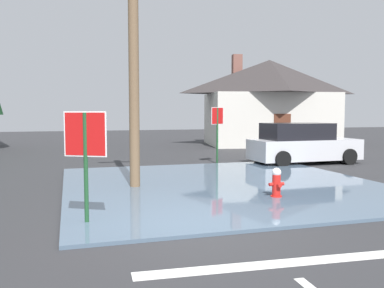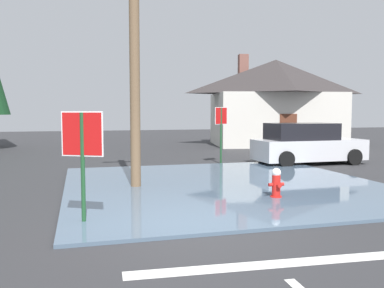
{
  "view_description": "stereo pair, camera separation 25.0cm",
  "coord_description": "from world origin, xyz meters",
  "px_view_note": "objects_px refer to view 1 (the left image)",
  "views": [
    {
      "loc": [
        -2.36,
        -7.4,
        2.13
      ],
      "look_at": [
        0.66,
        2.73,
        1.3
      ],
      "focal_mm": 38.9,
      "sensor_mm": 36.0,
      "label": 1
    },
    {
      "loc": [
        -2.12,
        -7.47,
        2.13
      ],
      "look_at": [
        0.66,
        2.73,
        1.3
      ],
      "focal_mm": 38.9,
      "sensor_mm": 36.0,
      "label": 2
    }
  ],
  "objects_px": {
    "stop_sign_near": "(85,144)",
    "stop_sign_far": "(217,124)",
    "fire_hydrant": "(276,184)",
    "parked_car": "(302,144)",
    "utility_pole": "(133,38)",
    "house": "(269,101)"
  },
  "relations": [
    {
      "from": "stop_sign_near",
      "to": "stop_sign_far",
      "type": "height_order",
      "value": "stop_sign_far"
    },
    {
      "from": "stop_sign_far",
      "to": "fire_hydrant",
      "type": "bearing_deg",
      "value": -98.27
    },
    {
      "from": "stop_sign_near",
      "to": "parked_car",
      "type": "distance_m",
      "value": 11.39
    },
    {
      "from": "utility_pole",
      "to": "fire_hydrant",
      "type": "bearing_deg",
      "value": -37.7
    },
    {
      "from": "house",
      "to": "stop_sign_near",
      "type": "bearing_deg",
      "value": -126.55
    },
    {
      "from": "parked_car",
      "to": "stop_sign_near",
      "type": "bearing_deg",
      "value": -141.47
    },
    {
      "from": "utility_pole",
      "to": "house",
      "type": "relative_size",
      "value": 0.87
    },
    {
      "from": "utility_pole",
      "to": "house",
      "type": "distance_m",
      "value": 16.67
    },
    {
      "from": "fire_hydrant",
      "to": "parked_car",
      "type": "relative_size",
      "value": 0.17
    },
    {
      "from": "fire_hydrant",
      "to": "house",
      "type": "bearing_deg",
      "value": 63.64
    },
    {
      "from": "utility_pole",
      "to": "stop_sign_far",
      "type": "bearing_deg",
      "value": 48.26
    },
    {
      "from": "stop_sign_near",
      "to": "stop_sign_far",
      "type": "xyz_separation_m",
      "value": [
        5.53,
        8.03,
        0.11
      ]
    },
    {
      "from": "stop_sign_far",
      "to": "house",
      "type": "relative_size",
      "value": 0.25
    },
    {
      "from": "stop_sign_far",
      "to": "house",
      "type": "bearing_deg",
      "value": 51.6
    },
    {
      "from": "house",
      "to": "fire_hydrant",
      "type": "bearing_deg",
      "value": -116.36
    },
    {
      "from": "stop_sign_near",
      "to": "house",
      "type": "bearing_deg",
      "value": 53.45
    },
    {
      "from": "parked_car",
      "to": "fire_hydrant",
      "type": "bearing_deg",
      "value": -126.03
    },
    {
      "from": "stop_sign_near",
      "to": "house",
      "type": "xyz_separation_m",
      "value": [
        12.04,
        16.24,
        1.28
      ]
    },
    {
      "from": "stop_sign_near",
      "to": "utility_pole",
      "type": "xyz_separation_m",
      "value": [
        1.44,
        3.45,
        2.59
      ]
    },
    {
      "from": "stop_sign_near",
      "to": "fire_hydrant",
      "type": "height_order",
      "value": "stop_sign_near"
    },
    {
      "from": "utility_pole",
      "to": "house",
      "type": "xyz_separation_m",
      "value": [
        10.6,
        12.8,
        -1.31
      ]
    },
    {
      "from": "parked_car",
      "to": "utility_pole",
      "type": "bearing_deg",
      "value": -153.99
    }
  ]
}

